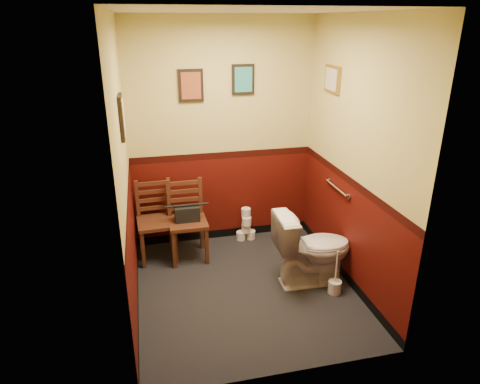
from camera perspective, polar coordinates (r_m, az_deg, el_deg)
The scene contains 17 objects.
floor at distance 4.61m, azimuth 0.71°, elevation -12.76°, with size 2.20×2.40×0.00m, color black.
ceiling at distance 3.80m, azimuth 0.92°, elevation 23.05°, with size 2.20×2.40×0.00m, color silver.
wall_back at distance 5.13m, azimuth -2.39°, elevation 7.49°, with size 2.20×2.70×0.00m, color #420B07.
wall_front at distance 2.94m, azimuth 6.36°, elevation -3.91°, with size 2.20×2.70×0.00m, color #420B07.
wall_left at distance 3.91m, azimuth -15.09°, elevation 2.10°, with size 2.40×2.70×0.00m, color #420B07.
wall_right at distance 4.39m, azimuth 14.95°, elevation 4.26°, with size 2.40×2.70×0.00m, color #420B07.
grab_bar at distance 4.71m, azimuth 12.78°, elevation 0.52°, with size 0.05×0.56×0.06m.
framed_print_back_a at distance 4.95m, azimuth -6.57°, elevation 13.92°, with size 0.28×0.04×0.36m.
framed_print_back_b at distance 5.04m, azimuth 0.42°, elevation 14.78°, with size 0.26×0.04×0.34m.
framed_print_left at distance 3.87m, azimuth -15.48°, elevation 9.60°, with size 0.04×0.30×0.38m.
framed_print_right at distance 4.76m, azimuth 12.20°, elevation 14.49°, with size 0.04×0.34×0.28m.
toilet at distance 4.58m, azimuth 9.65°, elevation -7.44°, with size 0.46×0.82×0.80m, color white.
toilet_brush at distance 4.62m, azimuth 12.52°, elevation -12.13°, with size 0.14×0.14×0.49m.
chair_left at distance 5.07m, azimuth -11.13°, elevation -3.77°, with size 0.45×0.45×0.92m.
chair_right at distance 5.01m, azimuth -7.06°, elevation -3.80°, with size 0.44×0.44×0.93m.
handbag at distance 4.92m, azimuth -7.06°, elevation -2.86°, with size 0.28×0.14×0.21m.
tp_stack at distance 5.47m, azimuth 0.82°, elevation -4.61°, with size 0.25×0.15×0.43m.
Camera 1 is at (-0.90, -3.69, 2.62)m, focal length 32.00 mm.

